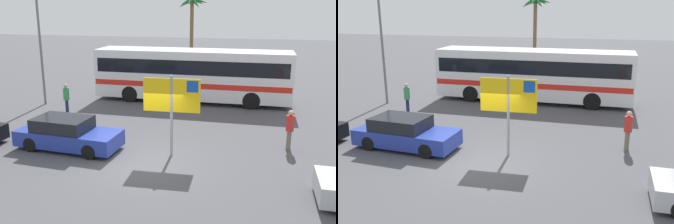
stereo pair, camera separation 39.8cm
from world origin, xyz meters
The scene contains 8 objects.
ground centered at (0.00, 0.00, 0.00)m, with size 120.00×120.00×0.00m, color #4C4C51.
bus_front_coach centered at (-0.05, 10.08, 1.78)m, with size 11.85×2.61×3.17m.
ferry_sign centered at (0.83, 0.96, 2.33)m, with size 2.20×0.17×3.20m.
car_blue centered at (-3.57, 0.69, 0.64)m, with size 4.39×1.97×1.32m.
pedestrian_crossing_lot centered at (-6.13, 5.41, 1.00)m, with size 0.32×0.32×1.70m.
pedestrian_near_sign centered at (5.32, 2.75, 0.99)m, with size 0.32×0.32×1.67m.
lamp_post_left_side centered at (-8.54, 7.16, 3.88)m, with size 0.56×0.20×7.11m.
palm_tree_seaside centered at (-2.10, 21.06, 5.38)m, with size 2.79×2.87×6.60m.
Camera 1 is at (3.97, -12.63, 5.68)m, focal length 40.31 mm.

